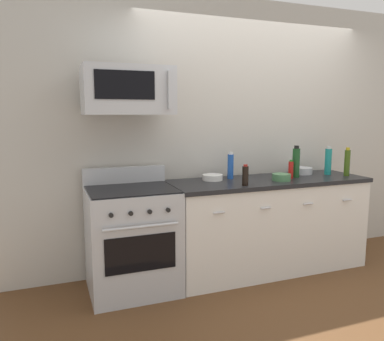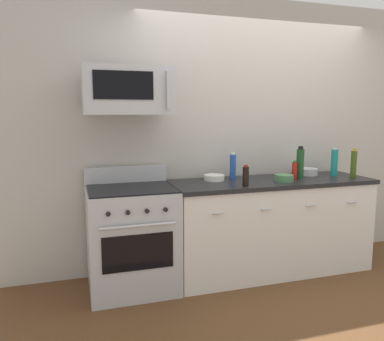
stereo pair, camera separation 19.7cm
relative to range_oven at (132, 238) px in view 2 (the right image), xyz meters
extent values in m
plane|color=brown|center=(1.37, 0.00, -0.47)|extent=(6.10, 6.10, 0.00)
cube|color=#B7B2A8|center=(1.37, 0.41, 0.88)|extent=(5.08, 0.10, 2.70)
cube|color=silver|center=(1.37, 0.00, -0.03)|extent=(1.96, 0.62, 0.88)
cube|color=black|center=(1.37, 0.00, 0.43)|extent=(1.99, 0.65, 0.04)
cube|color=black|center=(1.37, -0.28, -0.42)|extent=(1.96, 0.02, 0.10)
cylinder|color=silver|center=(0.68, -0.33, 0.25)|extent=(0.10, 0.02, 0.02)
cylinder|color=silver|center=(1.14, -0.33, 0.25)|extent=(0.10, 0.02, 0.02)
cylinder|color=silver|center=(1.60, -0.33, 0.25)|extent=(0.10, 0.02, 0.02)
cylinder|color=silver|center=(2.06, -0.33, 0.25)|extent=(0.10, 0.02, 0.02)
cube|color=#B7BABF|center=(0.00, 0.00, -0.01)|extent=(0.76, 0.64, 0.91)
cube|color=black|center=(0.00, -0.33, -0.02)|extent=(0.58, 0.01, 0.30)
cylinder|color=#B7BABF|center=(0.00, -0.36, 0.21)|extent=(0.61, 0.02, 0.02)
cube|color=#B7BABF|center=(0.00, 0.29, 0.52)|extent=(0.76, 0.06, 0.16)
cube|color=black|center=(0.00, 0.00, 0.45)|extent=(0.73, 0.61, 0.01)
cylinder|color=black|center=(-0.23, -0.34, 0.32)|extent=(0.04, 0.02, 0.04)
cylinder|color=black|center=(-0.08, -0.34, 0.32)|extent=(0.04, 0.02, 0.04)
cylinder|color=black|center=(0.08, -0.34, 0.32)|extent=(0.04, 0.02, 0.04)
cylinder|color=black|center=(0.23, -0.34, 0.32)|extent=(0.04, 0.02, 0.04)
cube|color=#B7BABF|center=(0.00, 0.05, 1.28)|extent=(0.74, 0.40, 0.40)
cube|color=black|center=(-0.06, -0.16, 1.31)|extent=(0.48, 0.01, 0.22)
cube|color=#B7BABF|center=(0.30, -0.17, 1.28)|extent=(0.02, 0.04, 0.30)
cylinder|color=#197F7A|center=(2.10, 0.03, 0.59)|extent=(0.07, 0.07, 0.27)
cylinder|color=beige|center=(2.10, 0.03, 0.74)|extent=(0.04, 0.04, 0.03)
cylinder|color=#385114|center=(2.22, -0.12, 0.58)|extent=(0.06, 0.06, 0.27)
cylinder|color=#B29919|center=(2.22, -0.12, 0.73)|extent=(0.04, 0.04, 0.03)
cylinder|color=#1E4CA5|center=(1.02, 0.15, 0.57)|extent=(0.06, 0.06, 0.24)
cylinder|color=silver|center=(1.02, 0.15, 0.70)|extent=(0.04, 0.04, 0.02)
cylinder|color=#B21914|center=(1.59, -0.04, 0.54)|extent=(0.05, 0.05, 0.17)
cylinder|color=#19721E|center=(1.59, -0.04, 0.63)|extent=(0.03, 0.03, 0.02)
cylinder|color=black|center=(0.99, -0.22, 0.54)|extent=(0.06, 0.06, 0.17)
cylinder|color=maroon|center=(0.99, -0.22, 0.63)|extent=(0.04, 0.04, 0.02)
cylinder|color=#19471E|center=(1.68, 0.00, 0.60)|extent=(0.07, 0.07, 0.29)
cylinder|color=black|center=(1.68, 0.00, 0.76)|extent=(0.05, 0.05, 0.03)
cylinder|color=white|center=(0.83, 0.14, 0.48)|extent=(0.20, 0.20, 0.05)
torus|color=white|center=(0.83, 0.14, 0.50)|extent=(0.20, 0.20, 0.01)
cylinder|color=white|center=(0.83, 0.14, 0.45)|extent=(0.11, 0.11, 0.01)
cylinder|color=#477A4C|center=(1.44, -0.11, 0.48)|extent=(0.18, 0.18, 0.07)
torus|color=#477A4C|center=(1.44, -0.11, 0.51)|extent=(0.18, 0.18, 0.01)
cylinder|color=#477A4C|center=(1.44, -0.11, 0.46)|extent=(0.10, 0.10, 0.01)
cylinder|color=#B2B5BA|center=(1.87, 0.15, 0.49)|extent=(0.21, 0.21, 0.07)
torus|color=#B2B5BA|center=(1.87, 0.15, 0.52)|extent=(0.21, 0.21, 0.01)
cylinder|color=#B2B5BA|center=(1.87, 0.15, 0.46)|extent=(0.12, 0.12, 0.01)
camera|label=1|loc=(-0.66, -3.23, 1.09)|focal=36.07mm
camera|label=2|loc=(-0.47, -3.29, 1.09)|focal=36.07mm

